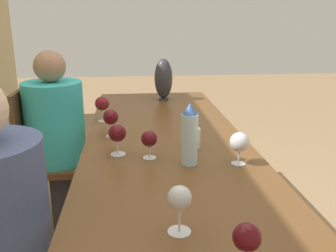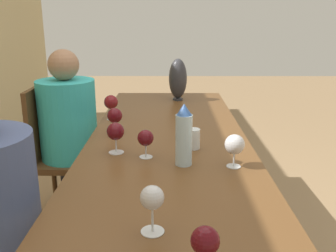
{
  "view_description": "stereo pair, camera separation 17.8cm",
  "coord_description": "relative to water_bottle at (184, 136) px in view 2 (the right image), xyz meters",
  "views": [
    {
      "loc": [
        -1.76,
        0.17,
        1.39
      ],
      "look_at": [
        -0.06,
        0.0,
        0.88
      ],
      "focal_mm": 40.0,
      "sensor_mm": 36.0,
      "label": 1
    },
    {
      "loc": [
        -1.77,
        -0.01,
        1.39
      ],
      "look_at": [
        -0.06,
        0.0,
        0.88
      ],
      "focal_mm": 40.0,
      "sensor_mm": 36.0,
      "label": 2
    }
  ],
  "objects": [
    {
      "name": "dining_table",
      "position": [
        0.29,
        0.07,
        -0.21
      ],
      "size": [
        2.43,
        0.81,
        0.78
      ],
      "color": "brown",
      "rests_on": "ground_plane"
    },
    {
      "name": "water_bottle",
      "position": [
        0.0,
        0.0,
        0.0
      ],
      "size": [
        0.07,
        0.07,
        0.26
      ],
      "color": "silver",
      "rests_on": "dining_table"
    },
    {
      "name": "water_tumbler",
      "position": [
        0.2,
        -0.05,
        -0.08
      ],
      "size": [
        0.06,
        0.06,
        0.1
      ],
      "color": "silver",
      "rests_on": "dining_table"
    },
    {
      "name": "vase",
      "position": [
        1.24,
        -0.0,
        0.03
      ],
      "size": [
        0.13,
        0.13,
        0.31
      ],
      "color": "#2D2D33",
      "rests_on": "dining_table"
    },
    {
      "name": "wine_glass_0",
      "position": [
        0.08,
        0.16,
        -0.04
      ],
      "size": [
        0.07,
        0.07,
        0.13
      ],
      "color": "silver",
      "rests_on": "dining_table"
    },
    {
      "name": "wine_glass_1",
      "position": [
        0.7,
        0.41,
        -0.02
      ],
      "size": [
        0.08,
        0.08,
        0.15
      ],
      "color": "silver",
      "rests_on": "dining_table"
    },
    {
      "name": "wine_glass_2",
      "position": [
        -0.02,
        -0.21,
        -0.03
      ],
      "size": [
        0.08,
        0.08,
        0.14
      ],
      "color": "silver",
      "rests_on": "dining_table"
    },
    {
      "name": "wine_glass_3",
      "position": [
        0.41,
        0.35,
        -0.03
      ],
      "size": [
        0.08,
        0.08,
        0.14
      ],
      "color": "silver",
      "rests_on": "dining_table"
    },
    {
      "name": "wine_glass_4",
      "position": [
        0.14,
        0.3,
        -0.03
      ],
      "size": [
        0.08,
        0.08,
        0.14
      ],
      "color": "silver",
      "rests_on": "dining_table"
    },
    {
      "name": "wine_glass_5",
      "position": [
        -0.72,
        -0.02,
        -0.02
      ],
      "size": [
        0.07,
        0.07,
        0.14
      ],
      "color": "silver",
      "rests_on": "dining_table"
    },
    {
      "name": "wine_glass_6",
      "position": [
        -0.51,
        0.11,
        -0.02
      ],
      "size": [
        0.07,
        0.07,
        0.15
      ],
      "color": "silver",
      "rests_on": "dining_table"
    },
    {
      "name": "chair_far",
      "position": [
        0.89,
        0.8,
        -0.4
      ],
      "size": [
        0.44,
        0.44,
        0.94
      ],
      "color": "brown",
      "rests_on": "ground_plane"
    },
    {
      "name": "person_far",
      "position": [
        0.89,
        0.71,
        -0.28
      ],
      "size": [
        0.37,
        0.37,
        1.18
      ],
      "color": "#2D2D38",
      "rests_on": "ground_plane"
    }
  ]
}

